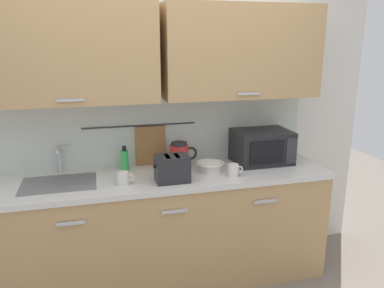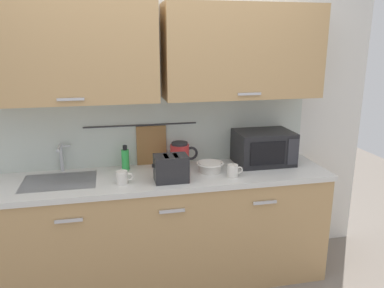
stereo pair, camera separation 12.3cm
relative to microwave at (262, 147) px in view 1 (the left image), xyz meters
name	(u,v)px [view 1 (the left image)]	position (x,y,z in m)	size (l,w,h in m)	color
counter_unit	(165,228)	(-0.84, -0.11, -0.58)	(2.53, 0.64, 0.90)	tan
back_wall_assembly	(158,89)	(-0.83, 0.12, 0.49)	(3.70, 0.41, 2.50)	silver
sink_faucet	(59,156)	(-1.60, 0.12, 0.01)	(0.09, 0.17, 0.22)	#B2B5BA
microwave	(262,147)	(0.00, 0.00, 0.00)	(0.46, 0.35, 0.27)	black
electric_kettle	(180,155)	(-0.69, 0.04, -0.03)	(0.23, 0.16, 0.21)	black
dish_soap_bottle	(125,160)	(-1.12, 0.08, -0.05)	(0.06, 0.06, 0.20)	green
mug_near_sink	(124,178)	(-1.16, -0.23, -0.09)	(0.12, 0.08, 0.09)	silver
mixing_bowl	(210,166)	(-0.49, -0.12, -0.09)	(0.21, 0.21, 0.08)	silver
toaster	(172,168)	(-0.81, -0.25, -0.04)	(0.26, 0.17, 0.19)	#232326
mug_by_kettle	(233,170)	(-0.35, -0.26, -0.09)	(0.12, 0.08, 0.09)	silver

